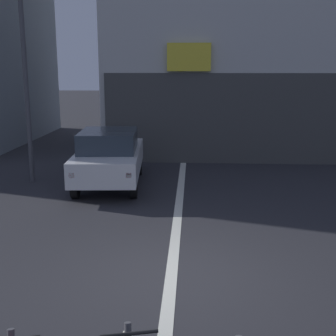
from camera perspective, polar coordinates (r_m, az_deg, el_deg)
ground_plane at (r=7.65m, az=0.42°, el=-13.67°), size 120.00×120.00×0.00m
lane_centre_line at (r=13.29m, az=1.68°, el=-2.09°), size 0.20×18.00×0.01m
car_white_crossing_near at (r=13.05m, az=-7.48°, el=1.51°), size 2.04×4.21×1.64m
street_lamp at (r=13.87m, az=-17.97°, el=14.97°), size 0.36×0.36×6.71m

